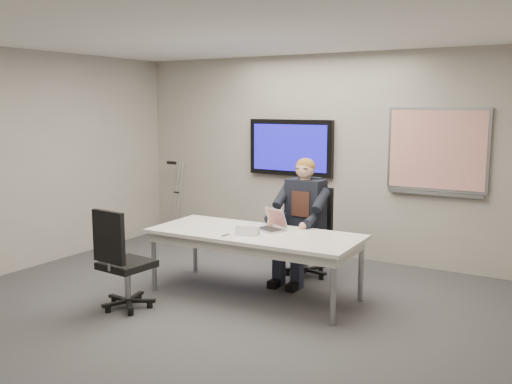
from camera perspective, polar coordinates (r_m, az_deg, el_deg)
The scene contains 13 objects.
floor at distance 5.79m, azimuth -5.90°, elevation -12.68°, with size 6.00×6.00×0.02m, color #3C3C3E.
ceiling at distance 5.43m, azimuth -6.38°, elevation 15.98°, with size 6.00×6.00×0.02m, color white.
wall_back at distance 8.03m, azimuth 6.83°, elevation 3.61°, with size 6.00×0.02×2.80m, color gray.
conference_table at distance 6.31m, azimuth -0.14°, elevation -4.76°, with size 2.37×1.04×0.72m.
tv_display at distance 8.18m, azimuth 3.48°, elevation 4.46°, with size 1.30×0.09×0.80m.
whiteboard at distance 7.50m, azimuth 17.67°, elevation 3.90°, with size 1.25×0.08×1.10m.
office_chair_far at distance 7.14m, azimuth 5.27°, elevation -5.62°, with size 0.61×0.61×1.10m.
office_chair_near at distance 6.11m, azimuth -13.07°, elevation -8.40°, with size 0.55×0.55×1.07m.
seated_person at distance 6.85m, azimuth 4.25°, elevation -4.06°, with size 0.47×0.80×1.48m.
crutch at distance 9.22m, azimuth -7.86°, elevation -0.57°, with size 0.17×0.32×1.26m, color #B2B4BA, non-canonical shape.
laptop at distance 6.42m, azimuth 1.65°, elevation -3.25°, with size 0.38×0.41×0.23m.
name_tent at distance 6.13m, azimuth -0.86°, elevation -3.89°, with size 0.25×0.07×0.10m, color white, non-canonical shape.
pen at distance 6.13m, azimuth -3.03°, elevation -4.31°, with size 0.01×0.01×0.14m, color black.
Camera 1 is at (3.24, -4.31, 2.11)m, focal length 40.00 mm.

